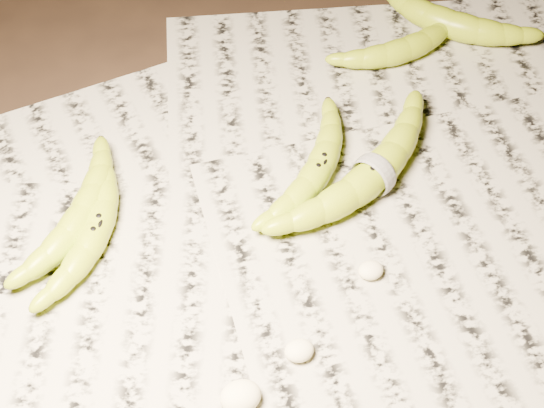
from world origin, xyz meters
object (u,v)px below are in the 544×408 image
object	(u,v)px
banana_left_b	(83,212)
banana_center	(319,167)
banana_upper_a	(405,47)
banana_upper_b	(452,22)
banana_left_a	(96,228)
banana_taped	(374,173)

from	to	relation	value
banana_left_b	banana_center	bearing A→B (deg)	-57.33
banana_upper_a	banana_upper_b	world-z (taller)	banana_upper_b
banana_left_b	banana_center	world-z (taller)	banana_left_b
banana_left_a	banana_upper_a	xyz separation A→B (m)	(0.44, 0.17, 0.00)
banana_taped	banana_upper_a	world-z (taller)	banana_taped
banana_upper_a	banana_upper_b	size ratio (longest dim) A/B	0.91
banana_taped	banana_left_a	bearing A→B (deg)	145.63
banana_center	banana_upper_a	xyz separation A→B (m)	(0.18, 0.16, -0.00)
banana_left_a	banana_taped	bearing A→B (deg)	-65.26
banana_taped	banana_upper_a	xyz separation A→B (m)	(0.13, 0.19, -0.00)
banana_left_a	banana_upper_a	distance (m)	0.47
banana_center	banana_taped	size ratio (longest dim) A/B	0.76
banana_upper_b	banana_left_b	bearing A→B (deg)	-116.19
banana_upper_b	banana_upper_a	bearing A→B (deg)	-116.47
banana_left_b	banana_taped	bearing A→B (deg)	-62.14
banana_center	banana_taped	xyz separation A→B (m)	(0.05, -0.03, 0.00)
banana_center	banana_upper_b	xyz separation A→B (m)	(0.26, 0.19, 0.00)
banana_left_b	banana_upper_a	world-z (taller)	banana_left_b
banana_center	banana_upper_b	distance (m)	0.32
banana_center	banana_taped	world-z (taller)	banana_taped
banana_center	banana_upper_a	size ratio (longest dim) A/B	1.07
banana_left_a	banana_taped	size ratio (longest dim) A/B	0.75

